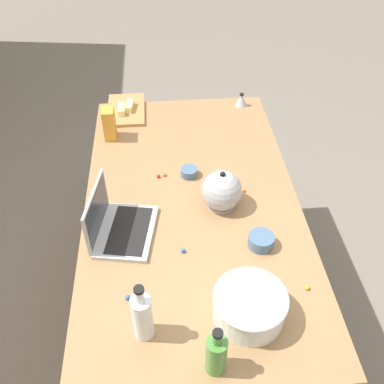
{
  "coord_description": "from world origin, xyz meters",
  "views": [
    {
      "loc": [
        -1.45,
        0.12,
        2.27
      ],
      "look_at": [
        0.0,
        0.0,
        0.95
      ],
      "focal_mm": 41.29,
      "sensor_mm": 36.0,
      "label": 1
    }
  ],
  "objects_px": {
    "bottle_vinegar": "(142,316)",
    "kettle": "(222,191)",
    "ramekin_medium": "(261,241)",
    "candy_bag": "(109,124)",
    "laptop": "(117,225)",
    "cutting_board": "(126,110)",
    "butter_stick_left": "(130,106)",
    "kitchen_timer": "(241,100)",
    "butter_stick_right": "(121,109)",
    "mixing_bowl_large": "(250,306)",
    "ramekin_small": "(189,172)",
    "bottle_olive": "(216,354)"
  },
  "relations": [
    {
      "from": "bottle_olive",
      "to": "candy_bag",
      "type": "bearing_deg",
      "value": 16.99
    },
    {
      "from": "butter_stick_right",
      "to": "candy_bag",
      "type": "distance_m",
      "value": 0.23
    },
    {
      "from": "ramekin_medium",
      "to": "candy_bag",
      "type": "xyz_separation_m",
      "value": [
        0.82,
        0.65,
        0.06
      ]
    },
    {
      "from": "laptop",
      "to": "mixing_bowl_large",
      "type": "xyz_separation_m",
      "value": [
        -0.44,
        -0.47,
        0.01
      ]
    },
    {
      "from": "butter_stick_left",
      "to": "candy_bag",
      "type": "height_order",
      "value": "candy_bag"
    },
    {
      "from": "kettle",
      "to": "candy_bag",
      "type": "xyz_separation_m",
      "value": [
        0.56,
        0.52,
        0.01
      ]
    },
    {
      "from": "bottle_vinegar",
      "to": "kettle",
      "type": "xyz_separation_m",
      "value": [
        0.61,
        -0.34,
        -0.02
      ]
    },
    {
      "from": "kettle",
      "to": "butter_stick_right",
      "type": "relative_size",
      "value": 1.94
    },
    {
      "from": "laptop",
      "to": "candy_bag",
      "type": "bearing_deg",
      "value": 5.35
    },
    {
      "from": "butter_stick_right",
      "to": "candy_bag",
      "type": "height_order",
      "value": "candy_bag"
    },
    {
      "from": "ramekin_medium",
      "to": "kitchen_timer",
      "type": "height_order",
      "value": "kitchen_timer"
    },
    {
      "from": "bottle_vinegar",
      "to": "butter_stick_right",
      "type": "height_order",
      "value": "bottle_vinegar"
    },
    {
      "from": "mixing_bowl_large",
      "to": "butter_stick_left",
      "type": "bearing_deg",
      "value": 17.82
    },
    {
      "from": "butter_stick_left",
      "to": "butter_stick_right",
      "type": "relative_size",
      "value": 1.0
    },
    {
      "from": "laptop",
      "to": "kettle",
      "type": "distance_m",
      "value": 0.47
    },
    {
      "from": "laptop",
      "to": "mixing_bowl_large",
      "type": "distance_m",
      "value": 0.64
    },
    {
      "from": "mixing_bowl_large",
      "to": "kitchen_timer",
      "type": "height_order",
      "value": "mixing_bowl_large"
    },
    {
      "from": "butter_stick_right",
      "to": "ramekin_small",
      "type": "xyz_separation_m",
      "value": [
        -0.57,
        -0.34,
        -0.02
      ]
    },
    {
      "from": "laptop",
      "to": "ramekin_small",
      "type": "xyz_separation_m",
      "value": [
        0.35,
        -0.33,
        -0.03
      ]
    },
    {
      "from": "bottle_vinegar",
      "to": "kitchen_timer",
      "type": "distance_m",
      "value": 1.54
    },
    {
      "from": "bottle_olive",
      "to": "ramekin_small",
      "type": "xyz_separation_m",
      "value": [
        0.96,
        0.01,
        -0.06
      ]
    },
    {
      "from": "bottle_vinegar",
      "to": "kettle",
      "type": "height_order",
      "value": "bottle_vinegar"
    },
    {
      "from": "cutting_board",
      "to": "kitchen_timer",
      "type": "height_order",
      "value": "kitchen_timer"
    },
    {
      "from": "laptop",
      "to": "butter_stick_right",
      "type": "height_order",
      "value": "laptop"
    },
    {
      "from": "laptop",
      "to": "candy_bag",
      "type": "relative_size",
      "value": 2.02
    },
    {
      "from": "ramekin_small",
      "to": "kitchen_timer",
      "type": "bearing_deg",
      "value": -30.01
    },
    {
      "from": "butter_stick_right",
      "to": "ramekin_medium",
      "type": "height_order",
      "value": "butter_stick_right"
    },
    {
      "from": "candy_bag",
      "to": "kitchen_timer",
      "type": "bearing_deg",
      "value": -70.59
    },
    {
      "from": "kettle",
      "to": "butter_stick_right",
      "type": "bearing_deg",
      "value": 30.86
    },
    {
      "from": "cutting_board",
      "to": "butter_stick_left",
      "type": "distance_m",
      "value": 0.04
    },
    {
      "from": "mixing_bowl_large",
      "to": "kettle",
      "type": "relative_size",
      "value": 1.22
    },
    {
      "from": "kettle",
      "to": "butter_stick_left",
      "type": "relative_size",
      "value": 1.94
    },
    {
      "from": "bottle_vinegar",
      "to": "mixing_bowl_large",
      "type": "bearing_deg",
      "value": -84.17
    },
    {
      "from": "laptop",
      "to": "candy_bag",
      "type": "height_order",
      "value": "laptop"
    },
    {
      "from": "bottle_olive",
      "to": "butter_stick_right",
      "type": "distance_m",
      "value": 1.57
    },
    {
      "from": "cutting_board",
      "to": "ramekin_medium",
      "type": "distance_m",
      "value": 1.21
    },
    {
      "from": "candy_bag",
      "to": "mixing_bowl_large",
      "type": "bearing_deg",
      "value": -154.52
    },
    {
      "from": "kettle",
      "to": "ramekin_medium",
      "type": "height_order",
      "value": "kettle"
    },
    {
      "from": "bottle_olive",
      "to": "kitchen_timer",
      "type": "bearing_deg",
      "value": -12.32
    },
    {
      "from": "ramekin_medium",
      "to": "butter_stick_right",
      "type": "bearing_deg",
      "value": 29.97
    },
    {
      "from": "ramekin_medium",
      "to": "laptop",
      "type": "bearing_deg",
      "value": 78.55
    },
    {
      "from": "laptop",
      "to": "bottle_vinegar",
      "type": "distance_m",
      "value": 0.49
    },
    {
      "from": "cutting_board",
      "to": "ramekin_small",
      "type": "distance_m",
      "value": 0.68
    },
    {
      "from": "cutting_board",
      "to": "butter_stick_right",
      "type": "relative_size",
      "value": 3.04
    },
    {
      "from": "mixing_bowl_large",
      "to": "butter_stick_left",
      "type": "xyz_separation_m",
      "value": [
        1.38,
        0.44,
        -0.02
      ]
    },
    {
      "from": "bottle_vinegar",
      "to": "candy_bag",
      "type": "relative_size",
      "value": 1.49
    },
    {
      "from": "laptop",
      "to": "mixing_bowl_large",
      "type": "bearing_deg",
      "value": -132.57
    },
    {
      "from": "laptop",
      "to": "ramekin_medium",
      "type": "bearing_deg",
      "value": -101.45
    },
    {
      "from": "laptop",
      "to": "kitchen_timer",
      "type": "height_order",
      "value": "laptop"
    },
    {
      "from": "bottle_vinegar",
      "to": "candy_bag",
      "type": "distance_m",
      "value": 1.18
    }
  ]
}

